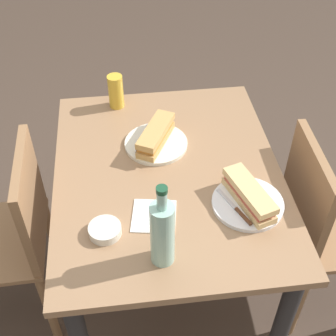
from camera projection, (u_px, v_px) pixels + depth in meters
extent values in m
plane|color=#47382D|center=(168.00, 289.00, 2.15)|extent=(8.00, 8.00, 0.00)
cube|color=#997251|center=(168.00, 175.00, 1.64)|extent=(1.00, 0.80, 0.03)
cylinder|color=#262628|center=(280.00, 331.00, 1.61)|extent=(0.06, 0.06, 0.73)
cylinder|color=#262628|center=(226.00, 162.00, 2.25)|extent=(0.06, 0.06, 0.73)
cylinder|color=#262628|center=(86.00, 174.00, 2.19)|extent=(0.06, 0.06, 0.73)
cube|color=#936B47|center=(31.00, 200.00, 1.64)|extent=(0.38, 0.04, 0.40)
cylinder|color=#936B47|center=(53.00, 238.00, 2.08)|extent=(0.04, 0.04, 0.45)
cylinder|color=#936B47|center=(49.00, 310.00, 1.82)|extent=(0.04, 0.04, 0.45)
cube|color=#936B47|center=(307.00, 195.00, 1.66)|extent=(0.38, 0.04, 0.40)
cylinder|color=#936B47|center=(299.00, 304.00, 1.84)|extent=(0.04, 0.04, 0.45)
cylinder|color=#936B47|center=(275.00, 233.00, 2.10)|extent=(0.04, 0.04, 0.45)
cylinder|color=silver|center=(156.00, 144.00, 1.73)|extent=(0.24, 0.24, 0.01)
cube|color=tan|center=(156.00, 140.00, 1.71)|extent=(0.23, 0.17, 0.02)
cube|color=#CC8438|center=(156.00, 135.00, 1.70)|extent=(0.21, 0.15, 0.02)
cube|color=tan|center=(156.00, 131.00, 1.68)|extent=(0.23, 0.17, 0.02)
cube|color=silver|center=(146.00, 132.00, 1.76)|extent=(0.10, 0.04, 0.00)
cube|color=#59331E|center=(140.00, 147.00, 1.70)|extent=(0.08, 0.04, 0.01)
cylinder|color=white|center=(248.00, 203.00, 1.51)|extent=(0.24, 0.24, 0.01)
cube|color=#DBB77A|center=(248.00, 199.00, 1.49)|extent=(0.24, 0.14, 0.02)
cube|color=#B74C3D|center=(249.00, 195.00, 1.48)|extent=(0.22, 0.12, 0.02)
cube|color=#DBB77A|center=(250.00, 190.00, 1.46)|extent=(0.24, 0.14, 0.02)
cube|color=silver|center=(227.00, 199.00, 1.51)|extent=(0.10, 0.05, 0.00)
cube|color=#59331E|center=(243.00, 216.00, 1.45)|extent=(0.08, 0.04, 0.01)
cylinder|color=#99C6B7|center=(162.00, 234.00, 1.28)|extent=(0.07, 0.07, 0.22)
cylinder|color=#99C6B7|center=(162.00, 200.00, 1.19)|extent=(0.03, 0.03, 0.06)
cylinder|color=#19472D|center=(162.00, 190.00, 1.16)|extent=(0.03, 0.03, 0.02)
cylinder|color=gold|center=(116.00, 91.00, 1.87)|extent=(0.06, 0.06, 0.14)
cylinder|color=silver|center=(105.00, 230.00, 1.42)|extent=(0.10, 0.10, 0.03)
cube|color=white|center=(154.00, 216.00, 1.48)|extent=(0.16, 0.16, 0.00)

